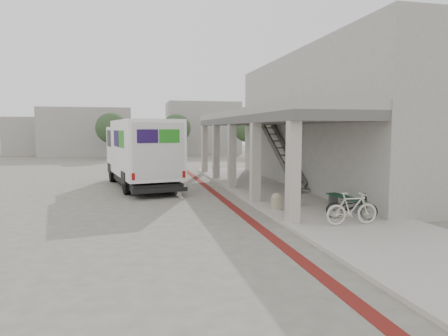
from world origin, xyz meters
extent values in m
plane|color=#625E54|center=(0.00, 0.00, 0.00)|extent=(120.00, 120.00, 0.00)
cube|color=maroon|center=(1.00, 2.00, 0.01)|extent=(0.35, 40.00, 0.01)
cube|color=#A19A91|center=(4.00, 0.00, 0.06)|extent=(4.40, 28.00, 0.12)
cube|color=gray|center=(7.35, 4.50, 3.50)|extent=(4.30, 17.00, 7.00)
cube|color=#575552|center=(3.60, 4.50, 3.50)|extent=(3.40, 16.90, 0.35)
cube|color=gray|center=(3.60, 4.50, 3.85)|extent=(3.40, 16.90, 0.35)
cube|color=#97948F|center=(-8.00, 34.00, 2.75)|extent=(10.00, 6.00, 5.50)
cube|color=#97948F|center=(-1.00, 38.00, 2.00)|extent=(8.00, 6.00, 4.00)
cube|color=#97948F|center=(6.00, 36.00, 3.25)|extent=(9.00, 6.00, 6.50)
cube|color=#97948F|center=(-14.00, 37.00, 2.25)|extent=(7.00, 5.00, 4.50)
cylinder|color=#38281C|center=(-5.00, 28.00, 1.20)|extent=(0.36, 0.36, 2.40)
sphere|color=#253720|center=(-5.00, 28.00, 3.20)|extent=(3.20, 3.20, 3.20)
cylinder|color=#38281C|center=(2.00, 30.00, 1.20)|extent=(0.36, 0.36, 2.40)
sphere|color=#253720|center=(2.00, 30.00, 3.20)|extent=(3.20, 3.20, 3.20)
cylinder|color=#38281C|center=(10.00, 29.00, 1.20)|extent=(0.36, 0.36, 2.40)
sphere|color=#253720|center=(10.00, 29.00, 3.20)|extent=(3.20, 3.20, 3.20)
cube|color=black|center=(-2.39, 6.33, 0.43)|extent=(3.62, 7.88, 0.33)
cube|color=white|center=(-2.21, 5.37, 2.12)|extent=(3.58, 6.02, 2.82)
cube|color=white|center=(-2.89, 9.05, 1.95)|extent=(2.93, 2.50, 2.50)
cube|color=white|center=(-3.09, 10.17, 1.03)|extent=(2.47, 1.07, 0.87)
cube|color=black|center=(-3.05, 9.90, 2.55)|extent=(2.44, 0.95, 1.14)
cube|color=black|center=(-1.68, 2.49, 0.38)|extent=(2.50, 0.72, 0.20)
cube|color=#230F48|center=(-3.63, 5.88, 2.60)|extent=(0.30, 1.50, 0.81)
cube|color=#23851D|center=(-3.34, 4.28, 2.60)|extent=(0.30, 1.50, 0.81)
cube|color=#230F48|center=(-2.18, 2.47, 2.77)|extent=(0.91, 0.20, 0.60)
cube|color=#23851D|center=(-1.21, 2.65, 2.77)|extent=(0.91, 0.20, 0.60)
cylinder|color=black|center=(-4.02, 8.90, 0.49)|extent=(0.48, 1.02, 0.98)
cylinder|color=black|center=(-1.78, 9.31, 0.49)|extent=(0.48, 1.02, 0.98)
cylinder|color=black|center=(-3.12, 3.99, 0.49)|extent=(0.48, 1.02, 0.98)
cylinder|color=black|center=(-0.87, 4.40, 0.49)|extent=(0.48, 1.02, 0.98)
cube|color=slate|center=(4.94, -2.69, 0.32)|extent=(0.42, 0.12, 0.41)
cube|color=slate|center=(4.80, -1.09, 0.32)|extent=(0.42, 0.12, 0.41)
cube|color=#133B23|center=(4.72, -1.90, 0.55)|extent=(0.29, 1.94, 0.05)
cube|color=#133B23|center=(4.87, -1.89, 0.55)|extent=(0.29, 1.94, 0.05)
cube|color=#133B23|center=(5.02, -1.88, 0.55)|extent=(0.29, 1.94, 0.05)
cylinder|color=gray|center=(3.34, -0.83, 0.30)|extent=(0.36, 0.36, 0.36)
sphere|color=gray|center=(3.34, -0.83, 0.48)|extent=(0.36, 0.36, 0.36)
cylinder|color=gray|center=(2.32, -1.46, 0.32)|extent=(0.41, 0.41, 0.41)
sphere|color=gray|center=(2.32, -1.46, 0.53)|extent=(0.41, 0.41, 0.41)
cube|color=gray|center=(5.00, 3.73, 0.56)|extent=(0.47, 0.58, 0.89)
imported|color=black|center=(4.15, -3.55, 0.55)|extent=(1.73, 1.17, 0.86)
imported|color=beige|center=(3.75, -4.24, 0.63)|extent=(1.70, 0.51, 1.02)
camera|label=1|loc=(-2.78, -15.17, 3.06)|focal=32.00mm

